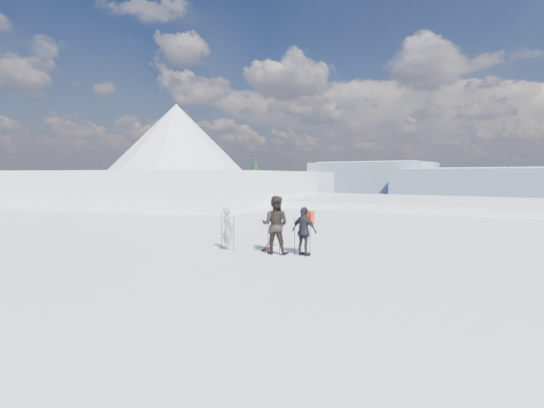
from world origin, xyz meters
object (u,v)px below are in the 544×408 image
Objects in this scene: skier_grey at (228,229)px; skier_pack at (304,231)px; skis_loose at (267,247)px; skier_dark at (275,225)px.

skier_pack reaches higher than skier_grey.
skier_pack is 0.98× the size of skis_loose.
skis_loose is at bearing -11.00° from skier_pack.
skier_dark reaches higher than skis_loose.
skier_dark is 1.02m from skier_pack.
skier_dark is at bearing 20.75° from skier_pack.
skier_grey is 0.92× the size of skis_loose.
skier_grey is 1.86m from skier_dark.
skier_dark is 1.21× the size of skier_pack.
skier_dark reaches higher than skier_pack.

